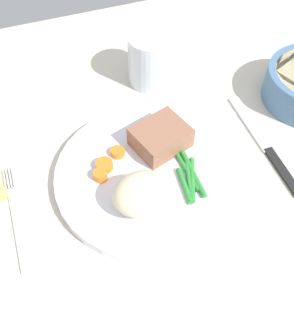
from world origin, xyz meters
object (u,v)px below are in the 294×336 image
at_px(meat_portion, 161,137).
at_px(dinner_plate, 147,176).
at_px(fork, 16,217).
at_px(water_glass, 151,62).
at_px(knife, 265,146).

bearing_deg(meat_portion, dinner_plate, -130.60).
bearing_deg(fork, water_glass, 35.66).
height_order(knife, water_glass, water_glass).
bearing_deg(water_glass, fork, -142.87).
relative_size(meat_portion, fork, 0.45).
distance_m(fork, water_glass, 0.33).
xyz_separation_m(fork, water_glass, (0.26, 0.20, 0.04)).
bearing_deg(knife, dinner_plate, 174.69).
height_order(dinner_plate, fork, dinner_plate).
xyz_separation_m(dinner_plate, knife, (0.19, -0.00, -0.01)).
distance_m(meat_portion, fork, 0.23).
height_order(dinner_plate, water_glass, water_glass).
relative_size(dinner_plate, meat_portion, 3.45).
height_order(meat_portion, fork, meat_portion).
xyz_separation_m(meat_portion, knife, (0.15, -0.04, -0.03)).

